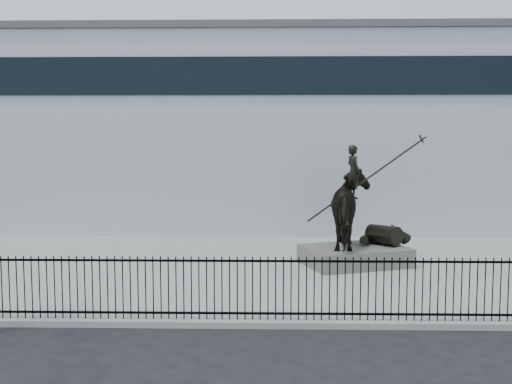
{
  "coord_description": "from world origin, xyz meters",
  "views": [
    {
      "loc": [
        -0.35,
        -12.49,
        4.42
      ],
      "look_at": [
        -0.77,
        6.0,
        2.73
      ],
      "focal_mm": 42.0,
      "sensor_mm": 36.0,
      "label": 1
    }
  ],
  "objects": [
    {
      "name": "ground",
      "position": [
        0.0,
        0.0,
        0.0
      ],
      "size": [
        120.0,
        120.0,
        0.0
      ],
      "primitive_type": "plane",
      "color": "black",
      "rests_on": "ground"
    },
    {
      "name": "plaza",
      "position": [
        0.0,
        7.0,
        0.07
      ],
      "size": [
        30.0,
        12.0,
        0.15
      ],
      "primitive_type": "cube",
      "color": "gray",
      "rests_on": "ground"
    },
    {
      "name": "building",
      "position": [
        0.0,
        20.0,
        4.5
      ],
      "size": [
        44.0,
        14.0,
        9.0
      ],
      "primitive_type": "cube",
      "color": "silver",
      "rests_on": "ground"
    },
    {
      "name": "picket_fence",
      "position": [
        0.0,
        1.25,
        0.9
      ],
      "size": [
        22.1,
        0.1,
        1.5
      ],
      "color": "black",
      "rests_on": "plaza"
    },
    {
      "name": "statue_plinth",
      "position": [
        2.52,
        7.39,
        0.46
      ],
      "size": [
        3.86,
        3.22,
        0.62
      ],
      "primitive_type": "cube",
      "rotation": [
        0.0,
        0.0,
        0.33
      ],
      "color": "#4F4D48",
      "rests_on": "plaza"
    },
    {
      "name": "equestrian_statue",
      "position": [
        2.58,
        7.41,
        2.06
      ],
      "size": [
        4.01,
        3.2,
        3.58
      ],
      "rotation": [
        0.0,
        0.0,
        0.33
      ],
      "color": "black",
      "rests_on": "statue_plinth"
    }
  ]
}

